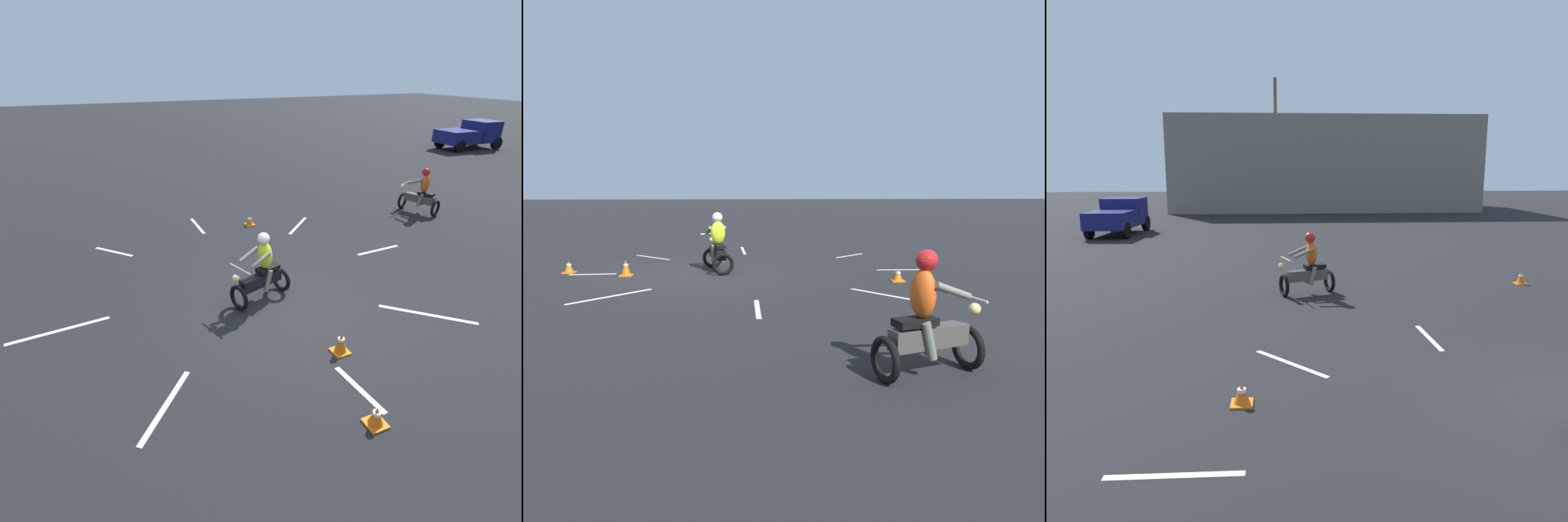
{
  "view_description": "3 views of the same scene",
  "coord_description": "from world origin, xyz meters",
  "views": [
    {
      "loc": [
        6.8,
        -3.87,
        4.95
      ],
      "look_at": [
        -0.68,
        -0.52,
        1.0
      ],
      "focal_mm": 28.0,
      "sensor_mm": 36.0,
      "label": 1
    },
    {
      "loc": [
        -1.9,
        13.62,
        2.49
      ],
      "look_at": [
        -2.37,
        3.45,
        0.9
      ],
      "focal_mm": 35.0,
      "sensor_mm": 36.0,
      "label": 2
    },
    {
      "loc": [
        -4.81,
        -5.68,
        3.4
      ],
      "look_at": [
        -4.05,
        7.42,
        0.9
      ],
      "focal_mm": 35.0,
      "sensor_mm": 36.0,
      "label": 3
    }
  ],
  "objects": [
    {
      "name": "lane_stripe_n",
      "position": [
        -1.82,
        3.82,
        0.0
      ],
      "size": [
        0.16,
        1.5,
        0.01
      ],
      "primitive_type": "cube",
      "rotation": [
        0.0,
        0.0,
        3.18
      ],
      "color": "silver",
      "rests_on": "ground"
    },
    {
      "name": "lane_stripe_w",
      "position": [
        -5.99,
        -0.51,
        0.0
      ],
      "size": [
        1.57,
        0.1,
        0.01
      ],
      "primitive_type": "cube",
      "rotation": [
        0.0,
        0.0,
        4.71
      ],
      "color": "silver",
      "rests_on": "ground"
    },
    {
      "name": "pickup_truck",
      "position": [
        -12.65,
        19.8,
        0.93
      ],
      "size": [
        2.13,
        4.22,
        1.73
      ],
      "rotation": [
        0.0,
        0.0,
        -0.05
      ],
      "color": "black",
      "rests_on": "ground"
    },
    {
      "name": "building_backdrop",
      "position": [
        -1.3,
        34.76,
        3.41
      ],
      "size": [
        22.23,
        9.71,
        6.81
      ],
      "primitive_type": "cube",
      "color": "gray",
      "rests_on": "ground"
    },
    {
      "name": "motorcycle_rider_background",
      "position": [
        -4.02,
        7.43,
        0.73
      ],
      "size": [
        1.55,
        1.05,
        1.66
      ],
      "rotation": [
        0.0,
        0.0,
        1.91
      ],
      "color": "black",
      "rests_on": "ground"
    },
    {
      "name": "lane_stripe_nw",
      "position": [
        -4.62,
        2.65,
        0.0
      ],
      "size": [
        1.26,
        1.33,
        0.01
      ],
      "primitive_type": "cube",
      "rotation": [
        0.0,
        0.0,
        3.9
      ],
      "color": "silver",
      "rests_on": "ground"
    },
    {
      "name": "traffic_cone_far_center",
      "position": [
        2.17,
        8.22,
        0.17
      ],
      "size": [
        0.32,
        0.32,
        0.36
      ],
      "color": "orange",
      "rests_on": "ground"
    },
    {
      "name": "traffic_cone_near_right",
      "position": [
        -5.35,
        1.16,
        0.15
      ],
      "size": [
        0.32,
        0.32,
        0.32
      ],
      "color": "orange",
      "rests_on": "ground"
    },
    {
      "name": "utility_pole_far",
      "position": [
        -4.92,
        33.28,
        4.82
      ],
      "size": [
        0.24,
        0.24,
        9.64
      ],
      "primitive_type": "cylinder",
      "color": "brown",
      "rests_on": "ground"
    }
  ]
}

